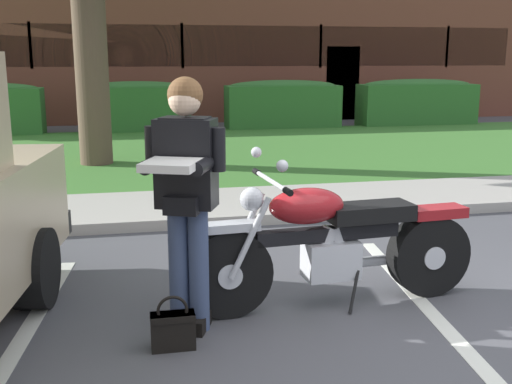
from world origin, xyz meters
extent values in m
plane|color=#4C4C51|center=(0.00, 0.00, 0.00)|extent=(140.00, 140.00, 0.00)
cube|color=#ADA89E|center=(0.00, 3.36, 0.06)|extent=(60.00, 0.20, 0.12)
cube|color=#ADA89E|center=(0.00, 4.21, 0.04)|extent=(60.00, 1.50, 0.08)
cube|color=#3D752D|center=(0.00, 8.51, 0.03)|extent=(60.00, 7.09, 0.06)
cube|color=silver|center=(0.26, 0.20, 0.00)|extent=(0.60, 4.39, 0.01)
cylinder|color=black|center=(-1.14, 0.93, 0.32)|extent=(0.65, 0.15, 0.64)
cylinder|color=silver|center=(-1.14, 0.93, 0.32)|extent=(0.19, 0.13, 0.18)
cylinder|color=black|center=(0.45, 1.05, 0.32)|extent=(0.65, 0.23, 0.64)
cylinder|color=silver|center=(0.45, 1.05, 0.32)|extent=(0.19, 0.21, 0.18)
cube|color=silver|center=(-1.14, 0.93, 0.67)|extent=(0.45, 0.17, 0.06)
cube|color=maroon|center=(0.50, 1.06, 0.66)|extent=(0.45, 0.23, 0.08)
cylinder|color=silver|center=(-1.00, 0.86, 0.60)|extent=(0.31, 0.07, 0.58)
cylinder|color=silver|center=(-1.01, 1.02, 0.60)|extent=(0.31, 0.07, 0.58)
sphere|color=silver|center=(-0.97, 0.94, 0.86)|extent=(0.17, 0.17, 0.17)
cylinder|color=silver|center=(-0.83, 0.95, 0.98)|extent=(0.09, 0.72, 0.03)
cylinder|color=black|center=(-0.80, 0.59, 0.98)|extent=(0.05, 0.10, 0.04)
cylinder|color=black|center=(-0.86, 1.31, 0.98)|extent=(0.05, 0.10, 0.04)
sphere|color=silver|center=(-0.83, 0.65, 1.14)|extent=(0.08, 0.08, 0.08)
sphere|color=silver|center=(-0.87, 1.25, 1.14)|extent=(0.08, 0.08, 0.08)
cube|color=black|center=(-0.39, 0.99, 0.56)|extent=(1.10, 0.19, 0.10)
ellipsoid|color=maroon|center=(-0.56, 0.97, 0.78)|extent=(0.58, 0.36, 0.26)
cube|color=black|center=(-0.07, 1.01, 0.70)|extent=(0.66, 0.33, 0.12)
cube|color=silver|center=(-0.36, 0.99, 0.36)|extent=(0.42, 0.27, 0.28)
cylinder|color=silver|center=(-0.40, 0.99, 0.52)|extent=(0.18, 0.13, 0.21)
cylinder|color=silver|center=(-0.33, 0.99, 0.52)|extent=(0.18, 0.13, 0.21)
cylinder|color=silver|center=(-0.01, 1.16, 0.26)|extent=(0.60, 0.13, 0.08)
cylinder|color=silver|center=(0.19, 1.17, 0.26)|extent=(0.60, 0.13, 0.08)
cylinder|color=black|center=(-0.23, 0.84, 0.15)|extent=(0.12, 0.12, 0.30)
cube|color=black|center=(-1.38, 0.75, 0.05)|extent=(0.19, 0.26, 0.10)
cube|color=black|center=(-1.51, 0.81, 0.05)|extent=(0.19, 0.26, 0.10)
cylinder|color=#3D4C70|center=(-1.37, 0.77, 0.43)|extent=(0.14, 0.14, 0.86)
cylinder|color=#3D4C70|center=(-1.50, 0.83, 0.43)|extent=(0.14, 0.14, 0.86)
cube|color=black|center=(-1.43, 0.80, 1.15)|extent=(0.44, 0.35, 0.58)
cube|color=black|center=(-1.43, 0.80, 1.42)|extent=(0.35, 0.30, 0.06)
sphere|color=beige|center=(-1.43, 0.80, 1.56)|extent=(0.21, 0.21, 0.21)
sphere|color=brown|center=(-1.43, 0.81, 1.59)|extent=(0.23, 0.23, 0.23)
cube|color=black|center=(-1.48, 0.68, 0.90)|extent=(0.24, 0.18, 0.12)
cylinder|color=black|center=(-1.35, 0.59, 1.17)|extent=(0.21, 0.35, 0.09)
cylinder|color=black|center=(-1.64, 0.71, 1.17)|extent=(0.21, 0.35, 0.09)
cylinder|color=black|center=(-1.24, 0.70, 1.25)|extent=(0.10, 0.10, 0.28)
cylinder|color=black|center=(-1.64, 0.87, 1.25)|extent=(0.10, 0.10, 0.28)
cube|color=white|center=(-1.55, 0.52, 1.19)|extent=(0.42, 0.42, 0.05)
cube|color=black|center=(-1.57, 0.51, 0.12)|extent=(0.28, 0.12, 0.24)
cube|color=black|center=(-1.57, 0.51, 0.22)|extent=(0.28, 0.13, 0.04)
torus|color=black|center=(-1.57, 0.51, 0.26)|extent=(0.20, 0.02, 0.20)
cylinder|color=black|center=(-2.51, 1.40, 0.30)|extent=(0.32, 0.63, 0.60)
cylinder|color=brown|center=(-2.33, 7.45, 1.80)|extent=(0.54, 0.54, 3.60)
cube|color=#336B2D|center=(-1.59, 12.16, 0.55)|extent=(2.61, 0.90, 1.10)
ellipsoid|color=#336B2D|center=(-1.59, 12.16, 1.10)|extent=(2.48, 0.84, 0.28)
cube|color=#336B2D|center=(2.09, 12.16, 0.55)|extent=(2.88, 0.90, 1.10)
ellipsoid|color=#336B2D|center=(2.09, 12.16, 1.10)|extent=(2.73, 0.84, 0.28)
cube|color=#336B2D|center=(5.76, 12.16, 0.55)|extent=(3.12, 0.90, 1.10)
ellipsoid|color=#336B2D|center=(5.76, 12.16, 1.10)|extent=(2.97, 0.84, 0.28)
cube|color=brown|center=(-0.25, 18.52, 1.91)|extent=(23.08, 8.83, 3.82)
cube|color=#1E282D|center=(-0.25, 14.13, 2.10)|extent=(19.62, 0.06, 1.10)
cube|color=brown|center=(-4.17, 14.12, 2.10)|extent=(0.08, 0.04, 1.20)
cube|color=brown|center=(-0.25, 14.12, 2.10)|extent=(0.08, 0.04, 1.20)
cube|color=brown|center=(3.68, 14.12, 2.10)|extent=(0.08, 0.04, 1.20)
cube|color=brown|center=(7.60, 14.12, 2.10)|extent=(0.08, 0.04, 1.20)
cube|color=#473323|center=(4.37, 14.14, 1.05)|extent=(1.00, 0.08, 2.10)
camera|label=1|loc=(-1.80, -3.17, 1.83)|focal=43.40mm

